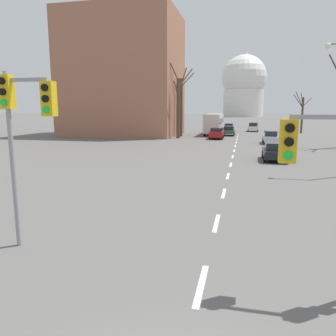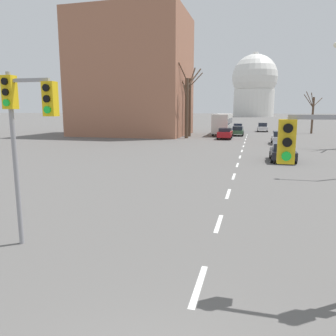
# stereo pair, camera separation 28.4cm
# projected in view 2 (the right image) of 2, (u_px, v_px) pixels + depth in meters

# --- Properties ---
(lane_stripe_0) EXTENTS (0.16, 2.00, 0.01)m
(lane_stripe_0) POSITION_uv_depth(u_px,v_px,m) (199.00, 285.00, 7.84)
(lane_stripe_0) COLOR silver
(lane_stripe_0) RESTS_ON ground_plane
(lane_stripe_1) EXTENTS (0.16, 2.00, 0.01)m
(lane_stripe_1) POSITION_uv_depth(u_px,v_px,m) (219.00, 223.00, 12.12)
(lane_stripe_1) COLOR silver
(lane_stripe_1) RESTS_ON ground_plane
(lane_stripe_2) EXTENTS (0.16, 2.00, 0.01)m
(lane_stripe_2) POSITION_uv_depth(u_px,v_px,m) (228.00, 194.00, 16.41)
(lane_stripe_2) COLOR silver
(lane_stripe_2) RESTS_ON ground_plane
(lane_stripe_3) EXTENTS (0.16, 2.00, 0.01)m
(lane_stripe_3) POSITION_uv_depth(u_px,v_px,m) (234.00, 176.00, 20.69)
(lane_stripe_3) COLOR silver
(lane_stripe_3) RESTS_ON ground_plane
(lane_stripe_4) EXTENTS (0.16, 2.00, 0.01)m
(lane_stripe_4) POSITION_uv_depth(u_px,v_px,m) (237.00, 165.00, 24.98)
(lane_stripe_4) COLOR silver
(lane_stripe_4) RESTS_ON ground_plane
(lane_stripe_5) EXTENTS (0.16, 2.00, 0.01)m
(lane_stripe_5) POSITION_uv_depth(u_px,v_px,m) (240.00, 157.00, 29.26)
(lane_stripe_5) COLOR silver
(lane_stripe_5) RESTS_ON ground_plane
(lane_stripe_6) EXTENTS (0.16, 2.00, 0.01)m
(lane_stripe_6) POSITION_uv_depth(u_px,v_px,m) (242.00, 151.00, 33.55)
(lane_stripe_6) COLOR silver
(lane_stripe_6) RESTS_ON ground_plane
(lane_stripe_7) EXTENTS (0.16, 2.00, 0.01)m
(lane_stripe_7) POSITION_uv_depth(u_px,v_px,m) (243.00, 146.00, 37.83)
(lane_stripe_7) COLOR silver
(lane_stripe_7) RESTS_ON ground_plane
(lane_stripe_8) EXTENTS (0.16, 2.00, 0.01)m
(lane_stripe_8) POSITION_uv_depth(u_px,v_px,m) (245.00, 143.00, 42.12)
(lane_stripe_8) COLOR silver
(lane_stripe_8) RESTS_ON ground_plane
(lane_stripe_9) EXTENTS (0.16, 2.00, 0.01)m
(lane_stripe_9) POSITION_uv_depth(u_px,v_px,m) (246.00, 140.00, 46.41)
(lane_stripe_9) COLOR silver
(lane_stripe_9) RESTS_ON ground_plane
(lane_stripe_10) EXTENTS (0.16, 2.00, 0.01)m
(lane_stripe_10) POSITION_uv_depth(u_px,v_px,m) (246.00, 137.00, 50.69)
(lane_stripe_10) COLOR silver
(lane_stripe_10) RESTS_ON ground_plane
(lane_stripe_11) EXTENTS (0.16, 2.00, 0.01)m
(lane_stripe_11) POSITION_uv_depth(u_px,v_px,m) (247.00, 135.00, 54.98)
(lane_stripe_11) COLOR silver
(lane_stripe_11) RESTS_ON ground_plane
(traffic_signal_near_left) EXTENTS (1.70, 0.34, 5.23)m
(traffic_signal_near_left) POSITION_uv_depth(u_px,v_px,m) (25.00, 117.00, 9.51)
(traffic_signal_near_left) COLOR gray
(traffic_signal_near_left) RESTS_ON ground_plane
(sedan_near_left) EXTENTS (1.96, 4.28, 1.62)m
(sedan_near_left) POSITION_uv_depth(u_px,v_px,m) (225.00, 133.00, 47.08)
(sedan_near_left) COLOR maroon
(sedan_near_left) RESTS_ON ground_plane
(sedan_near_right) EXTENTS (1.97, 3.95, 1.51)m
(sedan_near_right) POSITION_uv_depth(u_px,v_px,m) (283.00, 152.00, 26.70)
(sedan_near_right) COLOR black
(sedan_near_right) RESTS_ON ground_plane
(sedan_mid_centre) EXTENTS (1.75, 4.27, 1.59)m
(sedan_mid_centre) POSITION_uv_depth(u_px,v_px,m) (279.00, 138.00, 40.29)
(sedan_mid_centre) COLOR #B7B7BC
(sedan_mid_centre) RESTS_ON ground_plane
(sedan_far_left) EXTENTS (1.95, 4.05, 1.70)m
(sedan_far_left) POSITION_uv_depth(u_px,v_px,m) (262.00, 127.00, 63.34)
(sedan_far_left) COLOR silver
(sedan_far_left) RESTS_ON ground_plane
(sedan_far_right) EXTENTS (1.84, 3.96, 1.56)m
(sedan_far_right) POSITION_uv_depth(u_px,v_px,m) (238.00, 131.00, 53.10)
(sedan_far_right) COLOR #2D4C33
(sedan_far_right) RESTS_ON ground_plane
(sedan_distant_centre) EXTENTS (1.86, 4.58, 1.58)m
(sedan_distant_centre) POSITION_uv_depth(u_px,v_px,m) (238.00, 128.00, 62.76)
(sedan_distant_centre) COLOR navy
(sedan_distant_centre) RESTS_ON ground_plane
(city_bus) EXTENTS (2.66, 10.80, 3.48)m
(city_bus) POSITION_uv_depth(u_px,v_px,m) (223.00, 123.00, 55.08)
(city_bus) COLOR beige
(city_bus) RESTS_ON ground_plane
(bare_tree_left_near) EXTENTS (3.77, 5.97, 10.89)m
(bare_tree_left_near) POSITION_uv_depth(u_px,v_px,m) (189.00, 103.00, 51.03)
(bare_tree_left_near) COLOR brown
(bare_tree_left_near) RESTS_ON ground_plane
(bare_tree_right_near) EXTENTS (3.30, 3.61, 7.42)m
(bare_tree_right_near) POSITION_uv_depth(u_px,v_px,m) (312.00, 113.00, 57.72)
(bare_tree_right_near) COLOR brown
(bare_tree_right_near) RESTS_ON ground_plane
(bare_tree_left_far) EXTENTS (2.04, 4.45, 10.35)m
(bare_tree_left_far) POSITION_uv_depth(u_px,v_px,m) (187.00, 105.00, 47.97)
(bare_tree_left_far) COLOR brown
(bare_tree_left_far) RESTS_ON ground_plane
(capitol_dome) EXTENTS (27.46, 27.46, 38.79)m
(capitol_dome) POSITION_uv_depth(u_px,v_px,m) (254.00, 86.00, 202.61)
(capitol_dome) COLOR silver
(capitol_dome) RESTS_ON ground_plane
(apartment_block_left) EXTENTS (18.00, 14.00, 19.38)m
(apartment_block_left) POSITION_uv_depth(u_px,v_px,m) (132.00, 76.00, 54.14)
(apartment_block_left) COLOR #9E664C
(apartment_block_left) RESTS_ON ground_plane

